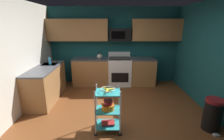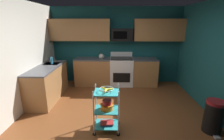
% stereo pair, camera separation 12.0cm
% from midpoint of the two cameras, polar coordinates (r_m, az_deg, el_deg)
% --- Properties ---
extents(floor, '(4.40, 4.80, 0.04)m').
position_cam_midpoint_polar(floor, '(3.83, 2.14, -16.75)').
color(floor, brown).
rests_on(floor, ground).
extents(wall_back, '(4.52, 0.06, 2.60)m').
position_cam_midpoint_polar(wall_back, '(5.69, 2.07, 8.52)').
color(wall_back, '#14474C').
rests_on(wall_back, ground).
extents(wall_left, '(0.06, 4.80, 2.60)m').
position_cam_midpoint_polar(wall_left, '(3.96, -31.96, 2.62)').
color(wall_left, silver).
rests_on(wall_left, ground).
extents(counter_run, '(3.59, 2.26, 0.92)m').
position_cam_midpoint_polar(counter_run, '(5.18, -6.00, -1.83)').
color(counter_run, '#9E6B3D').
rests_on(counter_run, ground).
extents(oven_range, '(0.76, 0.65, 1.10)m').
position_cam_midpoint_polar(oven_range, '(5.55, 3.95, -0.40)').
color(oven_range, white).
rests_on(oven_range, ground).
extents(upper_cabinets, '(4.40, 0.33, 0.70)m').
position_cam_midpoint_polar(upper_cabinets, '(5.45, 1.70, 13.98)').
color(upper_cabinets, '#9E6B3D').
extents(microwave, '(0.70, 0.39, 0.40)m').
position_cam_midpoint_polar(microwave, '(5.44, 4.15, 12.36)').
color(microwave, black).
extents(rolling_cart, '(0.53, 0.39, 0.91)m').
position_cam_midpoint_polar(rolling_cart, '(3.21, -0.80, -13.90)').
color(rolling_cart, silver).
rests_on(rolling_cart, ground).
extents(fruit_bowl, '(0.27, 0.27, 0.07)m').
position_cam_midpoint_polar(fruit_bowl, '(3.02, -0.83, -6.91)').
color(fruit_bowl, silver).
rests_on(fruit_bowl, rolling_cart).
extents(mixing_bowl_large, '(0.25, 0.25, 0.11)m').
position_cam_midpoint_polar(mixing_bowl_large, '(3.18, -0.75, -12.84)').
color(mixing_bowl_large, orange).
rests_on(mixing_bowl_large, rolling_cart).
extents(mixing_bowl_small, '(0.18, 0.18, 0.08)m').
position_cam_midpoint_polar(mixing_bowl_small, '(3.13, -0.71, -11.29)').
color(mixing_bowl_small, maroon).
rests_on(mixing_bowl_small, rolling_cart).
extents(book_stack, '(0.27, 0.20, 0.05)m').
position_cam_midpoint_polar(book_stack, '(3.37, -0.78, -18.27)').
color(book_stack, '#1E4C8C').
rests_on(book_stack, rolling_cart).
extents(kettle, '(0.21, 0.18, 0.26)m').
position_cam_midpoint_polar(kettle, '(5.44, -3.13, 4.89)').
color(kettle, beige).
rests_on(kettle, counter_run).
extents(dish_soap_bottle, '(0.06, 0.06, 0.20)m').
position_cam_midpoint_polar(dish_soap_bottle, '(4.98, -19.94, 3.15)').
color(dish_soap_bottle, '#2D8CBF').
rests_on(dish_soap_bottle, counter_run).
extents(trash_can, '(0.34, 0.42, 0.66)m').
position_cam_midpoint_polar(trash_can, '(3.82, 33.04, -13.66)').
color(trash_can, black).
rests_on(trash_can, ground).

